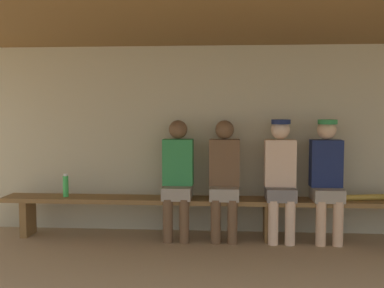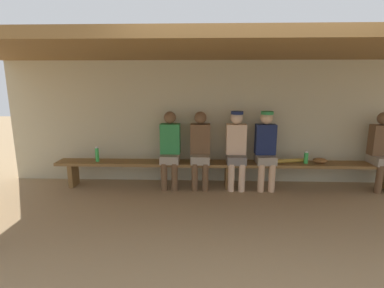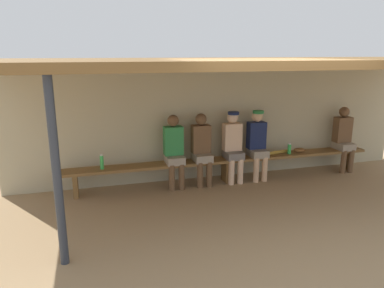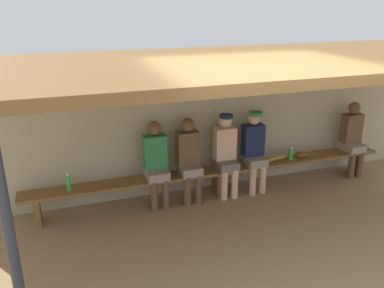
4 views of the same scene
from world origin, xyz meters
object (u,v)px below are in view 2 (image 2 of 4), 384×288
Objects in this scene: player_middle at (170,147)px; player_near_post at (382,148)px; player_with_sunglasses at (200,147)px; baseball_glove_tan at (320,160)px; player_in_blue at (236,146)px; player_leftmost at (266,146)px; baseball_bat at (285,161)px; water_bottle_clear at (306,158)px; bench at (228,166)px; water_bottle_orange at (97,154)px.

player_middle and player_near_post have the same top height.
baseball_glove_tan is at bearing 0.11° from player_with_sunglasses.
player_with_sunglasses is 0.62m from player_in_blue.
player_middle is 1.65m from player_leftmost.
player_near_post is (3.60, 0.00, 0.00)m from player_middle.
player_with_sunglasses is 1.00× the size of player_middle.
baseball_bat is (0.34, -0.00, -0.25)m from player_leftmost.
player_middle is 2.34m from water_bottle_clear.
bench is 28.09× the size of water_bottle_clear.
water_bottle_orange is (-2.42, -0.02, -0.16)m from player_in_blue.
water_bottle_clear is at bearing -178.63° from player_near_post.
water_bottle_orange is at bearing 179.89° from water_bottle_clear.
player_middle is 2.59m from baseball_glove_tan.
water_bottle_clear reaches higher than bench.
player_middle is 1.00× the size of player_near_post.
bench is 4.49× the size of player_with_sunglasses.
bench is at bearing 178.82° from water_bottle_clear.
water_bottle_clear is 0.89× the size of baseball_glove_tan.
water_bottle_clear reaches higher than baseball_bat.
player_middle reaches higher than baseball_bat.
water_bottle_orange is 1.23× the size of water_bottle_clear.
player_leftmost is 1.01× the size of player_near_post.
player_with_sunglasses is at bearing 0.00° from player_middle.
water_bottle_orange is (-2.93, -0.02, -0.16)m from player_leftmost.
baseball_bat is at bearing -0.00° from bench.
player_with_sunglasses reaches higher than bench.
water_bottle_clear is (0.69, -0.03, -0.19)m from player_leftmost.
player_with_sunglasses is at bearing 3.85° from baseball_glove_tan.
player_middle is 1.14m from player_in_blue.
baseball_glove_tan is at bearing 0.20° from player_leftmost.
player_leftmost is 1.69× the size of baseball_bat.
water_bottle_orange is (-2.29, -0.02, 0.20)m from bench.
player_leftmost is 0.97m from baseball_glove_tan.
player_middle is 1.29m from water_bottle_orange.
player_in_blue is at bearing 178.52° from water_bottle_clear.
player_in_blue reaches higher than player_middle.
water_bottle_clear is at bearing -1.18° from bench.
player_middle is at bearing 168.99° from baseball_bat.
bench is 4.46× the size of player_in_blue.
player_middle reaches higher than water_bottle_clear.
player_in_blue reaches higher than player_with_sunglasses.
player_middle reaches higher than baseball_glove_tan.
player_in_blue reaches higher than baseball_glove_tan.
player_with_sunglasses is 0.99× the size of player_leftmost.
player_middle is (-1.01, 0.00, 0.34)m from bench.
baseball_bat is (3.27, 0.02, -0.09)m from water_bottle_orange.
player_with_sunglasses is (-0.48, 0.00, 0.34)m from bench.
player_near_post is (2.59, 0.00, 0.34)m from bench.
player_leftmost is at bearing 0.47° from water_bottle_orange.
player_in_blue is 2.46m from player_near_post.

